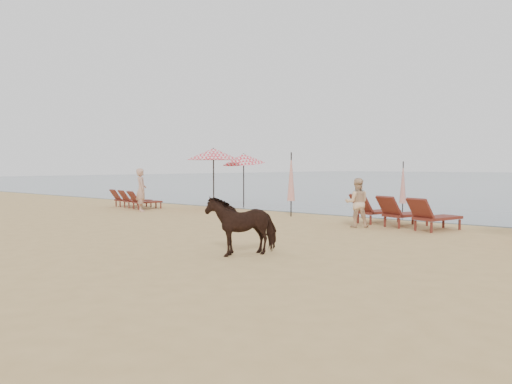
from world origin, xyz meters
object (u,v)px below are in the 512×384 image
umbrella_open_left_b (244,159)px  beachgoer_left (141,190)px  lounger_cluster_left (134,199)px  beachgoer_right_a (357,203)px  umbrella_closed_right (403,183)px  cow (242,225)px  umbrella_closed_left (291,177)px  umbrella_open_left_a (213,154)px  lounger_cluster_right (401,212)px

umbrella_open_left_b → beachgoer_left: bearing=-106.0°
lounger_cluster_left → beachgoer_right_a: size_ratio=1.80×
lounger_cluster_left → umbrella_closed_right: bearing=30.9°
cow → umbrella_open_left_b: bearing=155.0°
umbrella_closed_left → umbrella_open_left_a: bearing=174.2°
lounger_cluster_right → cow: (-0.72, -6.62, 0.17)m
beachgoer_right_a → lounger_cluster_left: bearing=-33.4°
lounger_cluster_right → beachgoer_right_a: (-1.00, -0.94, 0.30)m
lounger_cluster_left → umbrella_closed_right: umbrella_closed_right is taller
umbrella_open_left_a → umbrella_open_left_b: (0.07, 1.92, -0.19)m
umbrella_open_left_b → umbrella_closed_left: 4.98m
umbrella_open_left_b → umbrella_closed_left: (4.33, -2.36, -0.73)m
umbrella_closed_left → beachgoer_right_a: bearing=-22.3°
umbrella_closed_left → umbrella_closed_right: (3.28, 2.41, -0.21)m
umbrella_open_left_a → beachgoer_right_a: size_ratio=1.77×
lounger_cluster_right → umbrella_closed_right: size_ratio=1.65×
umbrella_open_left_a → umbrella_closed_left: bearing=-8.0°
umbrella_open_left_b → cow: size_ratio=1.73×
umbrella_open_left_b → beachgoer_left: umbrella_open_left_b is taller
umbrella_open_left_b → umbrella_closed_left: size_ratio=1.07×
beachgoer_right_a → cow: bearing=60.2°
lounger_cluster_left → beachgoer_right_a: bearing=11.7°
lounger_cluster_right → umbrella_closed_left: umbrella_closed_left is taller
umbrella_open_left_a → lounger_cluster_left: bearing=-154.6°
umbrella_closed_left → cow: umbrella_closed_left is taller
lounger_cluster_right → beachgoer_left: size_ratio=1.89×
umbrella_open_left_a → umbrella_closed_right: bearing=12.1°
lounger_cluster_left → umbrella_closed_right: size_ratio=1.33×
lounger_cluster_left → beachgoer_right_a: (11.12, -0.13, 0.38)m
umbrella_open_left_b → beachgoer_left: size_ratio=1.43×
lounger_cluster_left → umbrella_closed_right: 11.60m
lounger_cluster_left → umbrella_open_left_a: size_ratio=1.02×
lounger_cluster_left → umbrella_open_left_b: bearing=59.7°
lounger_cluster_left → cow: bearing=-14.7°
umbrella_closed_right → cow: umbrella_closed_right is taller
beachgoer_right_a → lounger_cluster_right: bearing=-169.5°
lounger_cluster_right → umbrella_closed_left: size_ratio=1.41×
umbrella_open_left_a → umbrella_closed_left: size_ratio=1.11×
cow → beachgoer_right_a: bearing=117.5°
lounger_cluster_right → beachgoer_right_a: beachgoer_right_a is taller
umbrella_open_left_a → beachgoer_left: (-1.55, -2.65, -1.49)m
beachgoer_left → lounger_cluster_left: bearing=3.4°
umbrella_closed_left → beachgoer_left: 6.37m
lounger_cluster_left → umbrella_closed_left: (7.68, 1.28, 1.08)m
lounger_cluster_left → lounger_cluster_right: size_ratio=0.81×
umbrella_open_left_a → umbrella_open_left_b: umbrella_open_left_a is taller
umbrella_closed_right → umbrella_open_left_b: bearing=-179.6°
umbrella_closed_right → beachgoer_right_a: umbrella_closed_right is taller
umbrella_open_left_a → cow: size_ratio=1.80×
lounger_cluster_left → cow: size_ratio=1.84×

